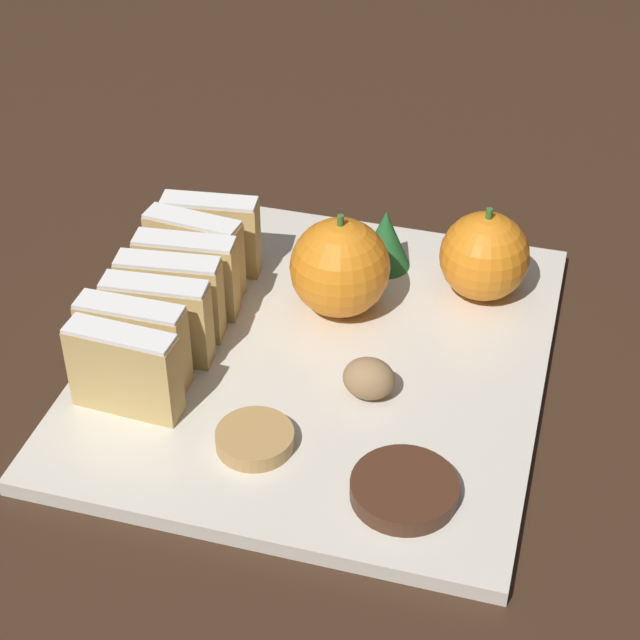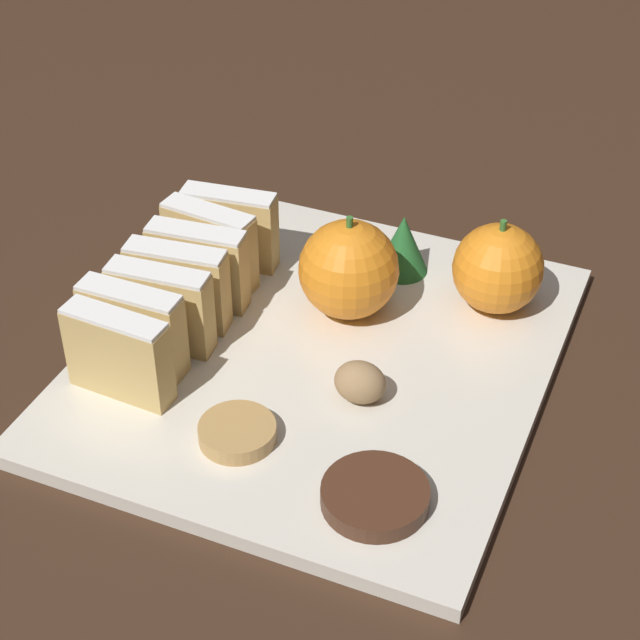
% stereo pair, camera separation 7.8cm
% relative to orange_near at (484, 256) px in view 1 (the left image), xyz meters
% --- Properties ---
extents(ground_plane, '(6.00, 6.00, 0.00)m').
position_rel_orange_near_xyz_m(ground_plane, '(-0.10, -0.11, -0.05)').
color(ground_plane, '#382316').
extents(serving_platter, '(0.33, 0.37, 0.01)m').
position_rel_orange_near_xyz_m(serving_platter, '(-0.10, -0.11, -0.04)').
color(serving_platter, silver).
rests_on(serving_platter, ground_plane).
extents(stollen_slice_front, '(0.08, 0.03, 0.07)m').
position_rel_orange_near_xyz_m(stollen_slice_front, '(-0.22, -0.20, -0.00)').
color(stollen_slice_front, tan).
rests_on(stollen_slice_front, serving_platter).
extents(stollen_slice_second, '(0.08, 0.02, 0.07)m').
position_rel_orange_near_xyz_m(stollen_slice_second, '(-0.22, -0.17, -0.00)').
color(stollen_slice_second, tan).
rests_on(stollen_slice_second, serving_platter).
extents(stollen_slice_third, '(0.08, 0.03, 0.07)m').
position_rel_orange_near_xyz_m(stollen_slice_third, '(-0.22, -0.14, -0.00)').
color(stollen_slice_third, tan).
rests_on(stollen_slice_third, serving_platter).
extents(stollen_slice_fourth, '(0.08, 0.03, 0.07)m').
position_rel_orange_near_xyz_m(stollen_slice_fourth, '(-0.22, -0.11, -0.00)').
color(stollen_slice_fourth, tan).
rests_on(stollen_slice_fourth, serving_platter).
extents(stollen_slice_fifth, '(0.08, 0.03, 0.07)m').
position_rel_orange_near_xyz_m(stollen_slice_fifth, '(-0.22, -0.08, -0.00)').
color(stollen_slice_fifth, tan).
rests_on(stollen_slice_fifth, serving_platter).
extents(stollen_slice_sixth, '(0.08, 0.03, 0.07)m').
position_rel_orange_near_xyz_m(stollen_slice_sixth, '(-0.22, -0.05, -0.00)').
color(stollen_slice_sixth, tan).
rests_on(stollen_slice_sixth, serving_platter).
extents(stollen_slice_back, '(0.08, 0.03, 0.07)m').
position_rel_orange_near_xyz_m(stollen_slice_back, '(-0.22, -0.03, -0.00)').
color(stollen_slice_back, tan).
rests_on(stollen_slice_back, serving_platter).
extents(orange_near, '(0.07, 0.07, 0.08)m').
position_rel_orange_near_xyz_m(orange_near, '(0.00, 0.00, 0.00)').
color(orange_near, orange).
rests_on(orange_near, serving_platter).
extents(orange_far, '(0.08, 0.08, 0.09)m').
position_rel_orange_near_xyz_m(orange_far, '(-0.10, -0.05, 0.00)').
color(orange_far, orange).
rests_on(orange_far, serving_platter).
extents(walnut, '(0.04, 0.03, 0.03)m').
position_rel_orange_near_xyz_m(walnut, '(-0.06, -0.14, -0.02)').
color(walnut, '#9E7A51').
rests_on(walnut, serving_platter).
extents(chocolate_cookie, '(0.07, 0.07, 0.01)m').
position_rel_orange_near_xyz_m(chocolate_cookie, '(-0.01, -0.23, -0.03)').
color(chocolate_cookie, '#472819').
rests_on(chocolate_cookie, serving_platter).
extents(gingerbread_cookie, '(0.05, 0.05, 0.01)m').
position_rel_orange_near_xyz_m(gingerbread_cookie, '(-0.12, -0.21, -0.03)').
color(gingerbread_cookie, tan).
rests_on(gingerbread_cookie, serving_platter).
extents(evergreen_sprig, '(0.04, 0.04, 0.05)m').
position_rel_orange_near_xyz_m(evergreen_sprig, '(-0.08, 0.02, -0.01)').
color(evergreen_sprig, '#23662D').
rests_on(evergreen_sprig, serving_platter).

